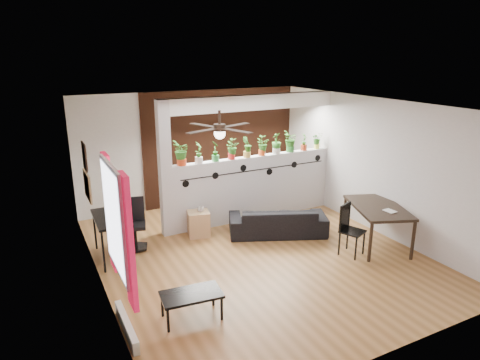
% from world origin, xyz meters
% --- Properties ---
extents(room_shell, '(6.30, 7.10, 2.90)m').
position_xyz_m(room_shell, '(0.00, 0.00, 1.30)').
color(room_shell, brown).
rests_on(room_shell, ground).
extents(partition_wall, '(3.60, 0.18, 1.35)m').
position_xyz_m(partition_wall, '(0.80, 1.50, 0.68)').
color(partition_wall, '#BCBCC1').
rests_on(partition_wall, ground).
extents(ceiling_header, '(3.60, 0.18, 0.30)m').
position_xyz_m(ceiling_header, '(0.80, 1.50, 2.45)').
color(ceiling_header, white).
rests_on(ceiling_header, room_shell).
extents(pier_column, '(0.22, 0.20, 2.60)m').
position_xyz_m(pier_column, '(-1.11, 1.50, 1.30)').
color(pier_column, '#BCBCC1').
rests_on(pier_column, ground).
extents(brick_panel, '(3.90, 0.05, 2.60)m').
position_xyz_m(brick_panel, '(0.80, 2.97, 1.30)').
color(brick_panel, '#9B4B2D').
rests_on(brick_panel, ground).
extents(vine_decal, '(3.31, 0.01, 0.30)m').
position_xyz_m(vine_decal, '(0.80, 1.40, 1.08)').
color(vine_decal, black).
rests_on(vine_decal, partition_wall).
extents(window_assembly, '(0.09, 1.30, 1.55)m').
position_xyz_m(window_assembly, '(-2.56, -1.20, 1.51)').
color(window_assembly, white).
rests_on(window_assembly, room_shell).
extents(baseboard_heater, '(0.08, 1.00, 0.18)m').
position_xyz_m(baseboard_heater, '(-2.54, -1.20, 0.09)').
color(baseboard_heater, silver).
rests_on(baseboard_heater, ground).
extents(corkboard, '(0.03, 0.60, 0.45)m').
position_xyz_m(corkboard, '(-2.58, 0.95, 1.35)').
color(corkboard, olive).
rests_on(corkboard, room_shell).
extents(framed_art, '(0.03, 0.34, 0.44)m').
position_xyz_m(framed_art, '(-2.58, 0.90, 1.85)').
color(framed_art, '#8C7259').
rests_on(framed_art, room_shell).
extents(ceiling_fan, '(1.19, 1.19, 0.43)m').
position_xyz_m(ceiling_fan, '(-0.80, -0.30, 2.31)').
color(ceiling_fan, black).
rests_on(ceiling_fan, room_shell).
extents(potted_plant_0, '(0.26, 0.30, 0.49)m').
position_xyz_m(potted_plant_0, '(-0.78, 1.50, 1.61)').
color(potted_plant_0, '#E2431A').
rests_on(potted_plant_0, partition_wall).
extents(potted_plant_1, '(0.26, 0.27, 0.42)m').
position_xyz_m(potted_plant_1, '(-0.43, 1.50, 1.57)').
color(potted_plant_1, silver).
rests_on(potted_plant_1, partition_wall).
extents(potted_plant_2, '(0.18, 0.21, 0.40)m').
position_xyz_m(potted_plant_2, '(-0.08, 1.50, 1.56)').
color(potted_plant_2, '#328B3F').
rests_on(potted_plant_2, partition_wall).
extents(potted_plant_3, '(0.22, 0.25, 0.40)m').
position_xyz_m(potted_plant_3, '(0.27, 1.50, 1.56)').
color(potted_plant_3, red).
rests_on(potted_plant_3, partition_wall).
extents(potted_plant_4, '(0.24, 0.20, 0.42)m').
position_xyz_m(potted_plant_4, '(0.62, 1.50, 1.57)').
color(potted_plant_4, gold).
rests_on(potted_plant_4, partition_wall).
extents(potted_plant_5, '(0.24, 0.25, 0.40)m').
position_xyz_m(potted_plant_5, '(0.98, 1.50, 1.56)').
color(potted_plant_5, '#D24A18').
rests_on(potted_plant_5, partition_wall).
extents(potted_plant_6, '(0.29, 0.27, 0.45)m').
position_xyz_m(potted_plant_6, '(1.33, 1.50, 1.59)').
color(potted_plant_6, white).
rests_on(potted_plant_6, partition_wall).
extents(potted_plant_7, '(0.28, 0.30, 0.46)m').
position_xyz_m(potted_plant_7, '(1.68, 1.50, 1.59)').
color(potted_plant_7, '#2E7E31').
rests_on(potted_plant_7, partition_wall).
extents(potted_plant_8, '(0.24, 0.24, 0.39)m').
position_xyz_m(potted_plant_8, '(2.03, 1.50, 1.56)').
color(potted_plant_8, '#C94220').
rests_on(potted_plant_8, partition_wall).
extents(potted_plant_9, '(0.19, 0.16, 0.36)m').
position_xyz_m(potted_plant_9, '(2.38, 1.50, 1.54)').
color(potted_plant_9, '#E3EC53').
rests_on(potted_plant_9, partition_wall).
extents(sofa, '(1.91, 1.35, 0.52)m').
position_xyz_m(sofa, '(0.80, 0.54, 0.26)').
color(sofa, black).
rests_on(sofa, ground).
extents(cube_shelf, '(0.47, 0.44, 0.49)m').
position_xyz_m(cube_shelf, '(-0.61, 1.16, 0.25)').
color(cube_shelf, '#A98259').
rests_on(cube_shelf, ground).
extents(cup, '(0.17, 0.17, 0.10)m').
position_xyz_m(cup, '(-0.56, 1.16, 0.54)').
color(cup, gray).
rests_on(cup, cube_shelf).
extents(computer_desk, '(0.57, 1.05, 0.75)m').
position_xyz_m(computer_desk, '(-2.25, 0.98, 0.68)').
color(computer_desk, black).
rests_on(computer_desk, ground).
extents(monitor, '(0.30, 0.09, 0.17)m').
position_xyz_m(monitor, '(-2.25, 1.13, 0.84)').
color(monitor, black).
rests_on(monitor, computer_desk).
extents(office_chair, '(0.48, 0.48, 0.91)m').
position_xyz_m(office_chair, '(-1.82, 1.18, 0.40)').
color(office_chair, black).
rests_on(office_chair, ground).
extents(dining_table, '(1.27, 1.58, 0.75)m').
position_xyz_m(dining_table, '(2.14, -0.69, 0.67)').
color(dining_table, black).
rests_on(dining_table, ground).
extents(book, '(0.16, 0.21, 0.02)m').
position_xyz_m(book, '(2.04, -0.99, 0.76)').
color(book, gray).
rests_on(book, dining_table).
extents(folding_chair, '(0.48, 0.48, 0.91)m').
position_xyz_m(folding_chair, '(1.43, -0.74, 0.54)').
color(folding_chair, black).
rests_on(folding_chair, ground).
extents(coffee_table, '(0.84, 0.52, 0.37)m').
position_xyz_m(coffee_table, '(-1.69, -1.29, 0.33)').
color(coffee_table, black).
rests_on(coffee_table, ground).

